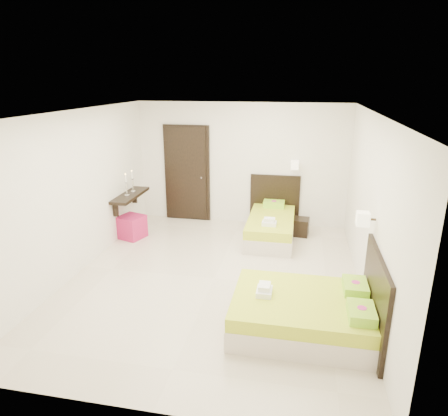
% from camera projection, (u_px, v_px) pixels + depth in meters
% --- Properties ---
extents(floor, '(5.50, 5.50, 0.00)m').
position_uv_depth(floor, '(214.00, 278.00, 6.40)').
color(floor, beige).
rests_on(floor, ground).
extents(bed_single, '(1.06, 1.77, 1.46)m').
position_uv_depth(bed_single, '(271.00, 225.00, 7.99)').
color(bed_single, beige).
rests_on(bed_single, ground).
extents(bed_double, '(1.75, 1.49, 1.44)m').
position_uv_depth(bed_double, '(308.00, 312.00, 5.01)').
color(bed_double, beige).
rests_on(bed_double, ground).
extents(nightstand, '(0.43, 0.39, 0.35)m').
position_uv_depth(nightstand, '(299.00, 227.00, 8.15)').
color(nightstand, black).
rests_on(nightstand, ground).
extents(ottoman, '(0.57, 0.57, 0.45)m').
position_uv_depth(ottoman, '(132.00, 227.00, 7.99)').
color(ottoman, '#9A1445').
rests_on(ottoman, ground).
extents(door, '(1.02, 0.15, 2.14)m').
position_uv_depth(door, '(187.00, 174.00, 8.81)').
color(door, black).
rests_on(door, ground).
extents(console_shelf, '(0.35, 1.20, 0.78)m').
position_uv_depth(console_shelf, '(130.00, 195.00, 8.02)').
color(console_shelf, black).
rests_on(console_shelf, ground).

